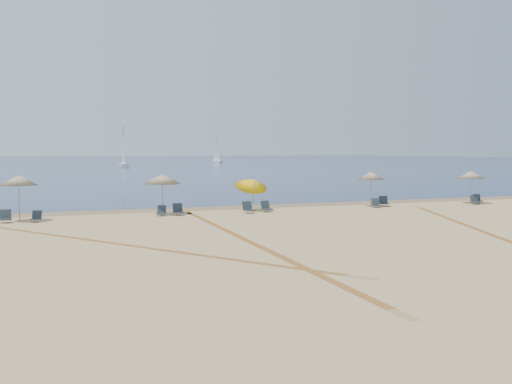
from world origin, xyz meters
The scene contains 21 objects.
ground centered at (0.00, 0.00, 0.00)m, with size 160.00×160.00×0.00m, color tan.
ocean centered at (0.00, 225.00, 0.01)m, with size 500.00×500.00×0.00m, color #0C2151.
wet_sand centered at (0.00, 24.00, 0.00)m, with size 500.00×500.00×0.00m, color olive.
umbrella_1 centered at (-13.88, 20.46, 2.26)m, with size 2.05×2.05×2.61m.
umbrella_2 centered at (-5.72, 21.14, 2.17)m, with size 2.26×2.28×2.52m.
umbrella_3 centered at (0.18, 21.24, 1.81)m, with size 2.09×2.14×2.48m.
umbrella_4 centered at (9.04, 21.05, 2.16)m, with size 1.85×1.85×2.50m.
umbrella_5 centered at (17.25, 20.50, 2.10)m, with size 2.14×2.15×2.44m.
chair_2 centered at (-14.58, 19.97, 0.31)m, with size 0.62×0.72×0.71m.
chair_3 centered at (-13.04, 19.69, 0.28)m, with size 0.70×0.75×0.63m.
chair_4 centered at (-5.96, 20.32, 0.28)m, with size 0.71×0.76×0.63m.
chair_5 centered at (-4.94, 20.31, 0.31)m, with size 0.63×0.73×0.71m.
chair_6 centered at (-0.56, 19.94, 0.32)m, with size 0.67×0.77×0.73m.
chair_7 centered at (0.78, 20.20, 0.31)m, with size 0.65×0.74×0.70m.
chair_8 centered at (8.87, 20.14, 0.28)m, with size 0.68×0.74×0.63m.
chair_9 centered at (9.97, 20.83, 0.31)m, with size 0.80×0.86×0.71m.
chair_10 centered at (16.95, 19.63, 0.29)m, with size 0.68×0.75×0.66m.
chair_11 centered at (17.79, 20.31, 0.29)m, with size 0.65×0.73×0.66m.
sailboat_0 centered at (46.32, 172.06, 2.33)m, with size 2.58×5.33×7.69m.
sailboat_1 centered at (10.05, 132.27, 2.97)m, with size 1.80×6.62×9.82m.
tire_tracks centered at (-3.25, 9.79, 0.00)m, with size 56.04×44.55×0.00m.
Camera 1 is at (-13.99, -15.48, 3.91)m, focal length 42.78 mm.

